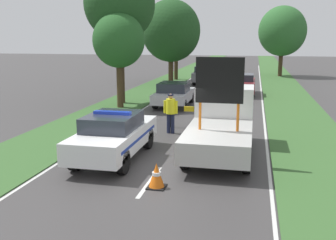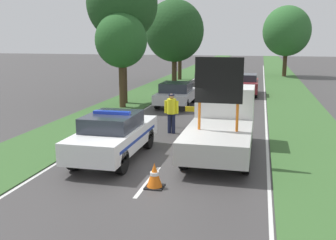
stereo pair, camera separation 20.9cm
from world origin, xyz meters
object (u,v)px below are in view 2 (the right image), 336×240
Objects in this scene: queued_car_sedan_silver at (176,94)px; roadside_tree_mid_right at (174,31)px; police_officer at (171,110)px; roadside_tree_mid_left at (287,31)px; traffic_cone_centre_front at (129,118)px; roadside_tree_near_right at (121,41)px; traffic_cone_near_truck at (154,175)px; queued_car_suv_grey at (208,75)px; work_truck at (222,122)px; roadside_tree_far_left at (122,4)px; police_car at (114,135)px; queued_car_wagon_maroon at (245,84)px; roadside_tree_near_left at (180,32)px; traffic_cone_near_police at (237,122)px; road_barrier at (195,111)px; pedestrian_civilian at (203,108)px.

roadside_tree_mid_right is (-2.49, 10.87, 3.90)m from queued_car_sedan_silver.
roadside_tree_mid_left reaches higher than police_officer.
roadside_tree_near_right reaches higher than traffic_cone_centre_front.
queued_car_suv_grey is at bearing 94.19° from traffic_cone_near_truck.
traffic_cone_near_truck is at bearing -66.44° from roadside_tree_near_right.
work_truck is 12.75m from roadside_tree_far_left.
police_car is at bearing 131.80° from traffic_cone_near_truck.
roadside_tree_mid_left is at bearing 81.21° from traffic_cone_near_truck.
police_officer is 0.41× the size of queued_car_wagon_maroon.
traffic_cone_centre_front is 21.10m from roadside_tree_near_left.
traffic_cone_near_truck is 15.59m from roadside_tree_far_left.
queued_car_wagon_maroon is at bearing 90.68° from traffic_cone_near_police.
traffic_cone_near_truck is (3.26, -7.36, 0.01)m from traffic_cone_centre_front.
roadside_tree_mid_right reaches higher than police_officer.
road_barrier is at bearing 1.72° from traffic_cone_centre_front.
roadside_tree_mid_right is at bearing 101.01° from traffic_cone_near_truck.
police_car is 22.25m from roadside_tree_mid_right.
queued_car_wagon_maroon is at bearing -124.43° from queued_car_sedan_silver.
police_car is at bearing -83.48° from roadside_tree_near_left.
pedestrian_civilian is 0.29× the size of roadside_tree_near_left.
roadside_tree_near_left reaches higher than police_officer.
traffic_cone_near_truck is (-0.36, -6.93, -0.70)m from pedestrian_civilian.
queued_car_sedan_silver is at bearing 99.42° from traffic_cone_near_truck.
roadside_tree_mid_left is at bearing -113.96° from police_officer.
traffic_cone_near_police is at bearing 4.25° from traffic_cone_centre_front.
police_officer is at bearing -102.63° from roadside_tree_mid_left.
queued_car_sedan_silver is at bearing 24.46° from roadside_tree_near_right.
pedestrian_civilian is 1.80m from traffic_cone_near_police.
work_truck reaches higher than traffic_cone_centre_front.
police_officer is 12.83m from queued_car_wagon_maroon.
queued_car_wagon_maroon is 0.58× the size of roadside_tree_mid_right.
queued_car_sedan_silver is (-3.65, 9.20, -0.35)m from work_truck.
roadside_tree_mid_right is at bearing -39.45° from queued_car_wagon_maroon.
traffic_cone_near_truck is at bearing -103.14° from traffic_cone_near_police.
traffic_cone_near_truck is (-1.81, -7.73, 0.02)m from traffic_cone_near_police.
pedestrian_civilian reaches higher than queued_car_suv_grey.
traffic_cone_centre_front is at bearing -68.78° from roadside_tree_far_left.
pedestrian_civilian reaches higher than police_car.
roadside_tree_far_left is at bearing -118.00° from roadside_tree_mid_left.
pedestrian_civilian is at bearing -65.65° from work_truck.
traffic_cone_centre_front is at bearing -175.75° from traffic_cone_near_police.
road_barrier is 27.08m from roadside_tree_mid_left.
police_officer reaches higher than traffic_cone_near_truck.
pedestrian_civilian is 7.93m from roadside_tree_near_right.
roadside_tree_near_right is at bearing -115.39° from roadside_tree_mid_left.
work_truck is at bearing 25.48° from police_car.
queued_car_wagon_maroon is (-0.13, 11.10, 0.45)m from traffic_cone_near_police.
roadside_tree_mid_left is at bearing 80.00° from road_barrier.
roadside_tree_near_left is (-2.80, 14.75, 3.84)m from queued_car_sedan_silver.
traffic_cone_near_police is 11.11m from queued_car_wagon_maroon.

